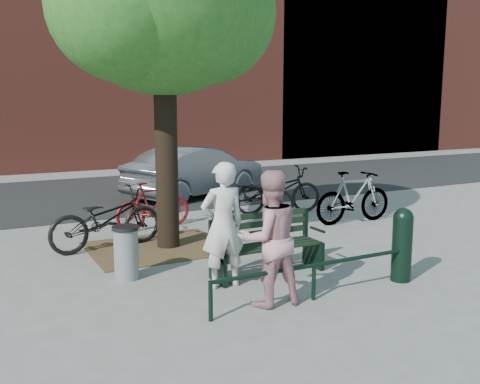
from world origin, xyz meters
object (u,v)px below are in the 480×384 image
parked_car (196,171)px  person_right (269,238)px  person_left (223,225)px  bicycle_c (253,195)px  bollard (402,242)px  litter_bin (126,252)px  park_bench (265,243)px

parked_car → person_right: bearing=141.2°
person_left → bicycle_c: person_left is taller
bollard → parked_car: bearing=89.1°
parked_car → bicycle_c: bearing=160.2°
litter_bin → bicycle_c: 4.88m
person_right → bicycle_c: 5.47m
person_left → litter_bin: (-1.12, 0.97, -0.49)m
person_right → bicycle_c: (2.46, 4.87, -0.38)m
person_left → parked_car: size_ratio=0.42×
person_right → bollard: 2.22m
person_left → parked_car: person_left is taller
person_right → park_bench: bearing=-114.0°
park_bench → bollard: 2.02m
bollard → parked_car: 8.00m
bollard → litter_bin: (-3.56, 1.94, -0.18)m
bollard → parked_car: parked_car is taller
person_left → bicycle_c: size_ratio=0.95×
person_left → parked_car: 7.49m
person_left → park_bench: bearing=-162.7°
person_left → bicycle_c: bearing=-123.5°
park_bench → person_left: (-0.84, -0.25, 0.42)m
parked_car → person_left: bearing=137.6°
park_bench → person_left: size_ratio=0.97×
person_left → person_right: person_left is taller
park_bench → parked_car: bearing=75.8°
park_bench → person_left: person_left is taller
bicycle_c → person_left: bearing=-175.1°
litter_bin → parked_car: bearing=58.7°
person_right → bicycle_c: person_right is taller
person_right → bicycle_c: bearing=-112.7°
person_right → bollard: bearing=-178.3°
park_bench → bicycle_c: bearing=63.6°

